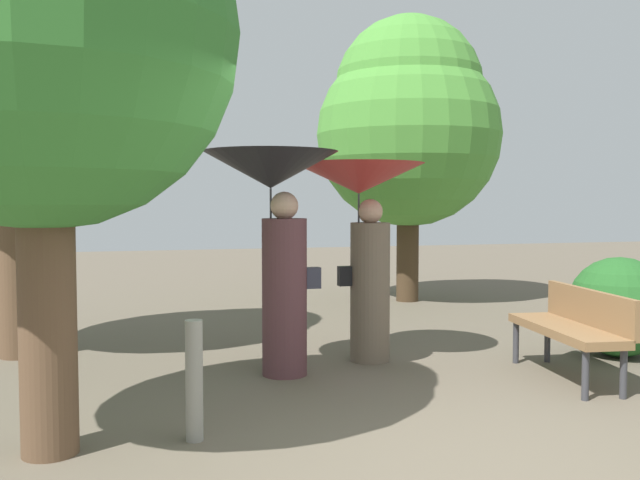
% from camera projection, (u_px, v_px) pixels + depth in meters
% --- Properties ---
extents(ground_plane, '(40.00, 40.00, 0.00)m').
position_uv_depth(ground_plane, '(456.00, 472.00, 4.21)').
color(ground_plane, brown).
extents(person_left, '(1.26, 1.26, 2.11)m').
position_uv_depth(person_left, '(276.00, 212.00, 6.46)').
color(person_left, '#563338').
rests_on(person_left, ground).
extents(person_right, '(1.34, 1.34, 2.03)m').
position_uv_depth(person_right, '(362.00, 213.00, 7.05)').
color(person_right, '#6B5B4C').
rests_on(person_right, ground).
extents(park_bench, '(0.67, 1.55, 0.83)m').
position_uv_depth(park_bench, '(573.00, 324.00, 6.38)').
color(park_bench, '#38383D').
rests_on(park_bench, ground).
extents(tree_near_left, '(2.69, 2.69, 5.01)m').
position_uv_depth(tree_near_left, '(13.00, 36.00, 7.15)').
color(tree_near_left, brown).
rests_on(tree_near_left, ground).
extents(tree_near_right, '(2.99, 2.99, 4.65)m').
position_uv_depth(tree_near_right, '(409.00, 121.00, 11.26)').
color(tree_near_right, '#42301E').
rests_on(tree_near_right, ground).
extents(bush_path_left, '(1.06, 1.06, 1.06)m').
position_uv_depth(bush_path_left, '(619.00, 307.00, 7.31)').
color(bush_path_left, '#235B23').
rests_on(bush_path_left, ground).
extents(path_marker_post, '(0.12, 0.12, 0.84)m').
position_uv_depth(path_marker_post, '(194.00, 381.00, 4.73)').
color(path_marker_post, gray).
rests_on(path_marker_post, ground).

